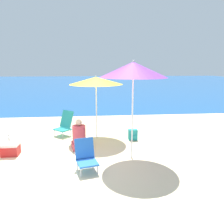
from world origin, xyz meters
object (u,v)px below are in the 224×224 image
object	(u,v)px
beach_chair_blue	(86,155)
backpack_teal	(133,135)
beach_umbrella_yellow	(96,81)
beach_chair_teal	(65,123)
water_bottle	(9,139)
cooler_box	(11,149)
beach_umbrella_purple	(133,70)
person_seated_near	(79,137)

from	to	relation	value
beach_chair_blue	backpack_teal	bearing A→B (deg)	38.71
beach_umbrella_yellow	beach_chair_blue	distance (m)	2.72
beach_chair_teal	backpack_teal	size ratio (longest dim) A/B	2.45
water_bottle	beach_chair_blue	bearing A→B (deg)	-41.39
beach_umbrella_yellow	cooler_box	world-z (taller)	beach_umbrella_yellow
beach_chair_blue	backpack_teal	world-z (taller)	beach_chair_blue
beach_umbrella_purple	beach_umbrella_yellow	distance (m)	1.93
person_seated_near	water_bottle	bearing A→B (deg)	148.44
beach_umbrella_purple	beach_chair_teal	xyz separation A→B (m)	(-1.88, 2.00, -1.78)
person_seated_near	backpack_teal	bearing A→B (deg)	7.74
water_bottle	cooler_box	bearing A→B (deg)	-68.74
beach_chair_blue	water_bottle	world-z (taller)	beach_chair_blue
beach_umbrella_purple	water_bottle	bearing A→B (deg)	156.20
beach_umbrella_purple	backpack_teal	size ratio (longest dim) A/B	7.28
beach_umbrella_purple	cooler_box	world-z (taller)	beach_umbrella_purple
beach_umbrella_purple	water_bottle	xyz separation A→B (m)	(-3.52, 1.55, -2.10)
beach_umbrella_yellow	water_bottle	bearing A→B (deg)	-176.86
backpack_teal	water_bottle	distance (m)	3.82
water_bottle	cooler_box	size ratio (longest dim) A/B	0.46
beach_umbrella_yellow	beach_chair_blue	world-z (taller)	beach_umbrella_yellow
person_seated_near	beach_chair_blue	bearing A→B (deg)	-92.19
backpack_teal	water_bottle	bearing A→B (deg)	176.52
backpack_teal	water_bottle	size ratio (longest dim) A/B	1.66
backpack_teal	person_seated_near	bearing A→B (deg)	-160.82
beach_chair_teal	backpack_teal	xyz separation A→B (m)	(2.16, -0.68, -0.24)
beach_umbrella_purple	person_seated_near	bearing A→B (deg)	150.64
beach_umbrella_yellow	person_seated_near	bearing A→B (deg)	-118.47
backpack_teal	beach_umbrella_yellow	bearing A→B (deg)	161.20
person_seated_near	backpack_teal	world-z (taller)	person_seated_near
person_seated_near	water_bottle	distance (m)	2.33
beach_umbrella_purple	beach_chair_blue	size ratio (longest dim) A/B	3.52
beach_chair_teal	cooler_box	xyz separation A→B (m)	(-1.21, -1.57, -0.24)
beach_umbrella_purple	beach_umbrella_yellow	bearing A→B (deg)	116.05
beach_umbrella_purple	water_bottle	distance (m)	4.39
beach_umbrella_yellow	backpack_teal	bearing A→B (deg)	-18.80
beach_chair_blue	beach_chair_teal	size ratio (longest dim) A/B	0.84
backpack_teal	water_bottle	world-z (taller)	backpack_teal
cooler_box	beach_chair_teal	bearing A→B (deg)	52.24
beach_umbrella_yellow	person_seated_near	xyz separation A→B (m)	(-0.51, -0.95, -1.49)
beach_umbrella_yellow	water_bottle	distance (m)	3.21
person_seated_near	backpack_teal	size ratio (longest dim) A/B	2.52
beach_chair_blue	person_seated_near	bearing A→B (deg)	84.96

